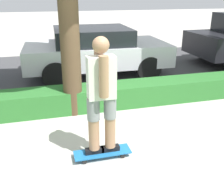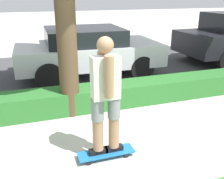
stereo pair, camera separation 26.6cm
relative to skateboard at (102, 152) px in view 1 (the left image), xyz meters
name	(u,v)px [view 1 (the left image)]	position (x,y,z in m)	size (l,w,h in m)	color
ground_plane	(136,147)	(0.55, 0.12, -0.07)	(60.00, 60.00, 0.00)	#BCB7AD
street_asphalt	(88,71)	(0.55, 4.32, -0.07)	(18.16, 5.00, 0.01)	#474749
hedge_row	(110,95)	(0.55, 1.72, 0.15)	(18.16, 0.60, 0.44)	#2D702D
skateboard	(102,152)	(0.00, 0.00, 0.00)	(0.80, 0.24, 0.09)	#1E6BAD
skater_person	(102,95)	(0.00, 0.00, 0.88)	(0.49, 0.41, 1.61)	black
parked_car_middle	(96,50)	(0.71, 3.95, 0.63)	(3.89, 2.04, 1.30)	silver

